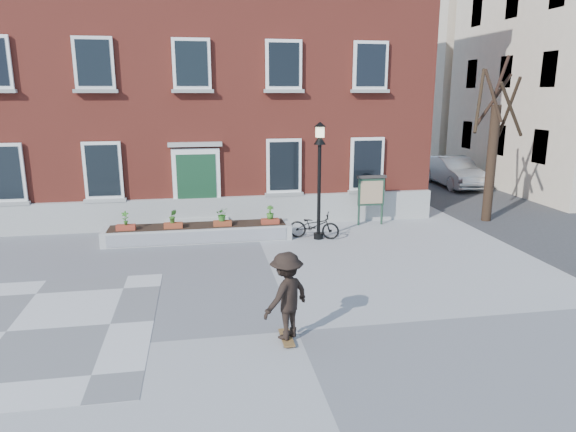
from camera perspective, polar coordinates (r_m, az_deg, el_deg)
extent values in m
plane|color=gray|center=(11.01, 1.04, -12.65)|extent=(100.00, 100.00, 0.00)
cube|color=slate|center=(12.45, -28.83, -11.20)|extent=(6.00, 6.00, 0.01)
imported|color=black|center=(17.43, 2.91, -1.07)|extent=(1.81, 1.16, 0.90)
imported|color=silver|center=(28.38, 17.92, 4.71)|extent=(1.76, 4.75, 1.55)
cube|color=#973629|center=(23.71, -10.58, 16.17)|extent=(18.00, 10.00, 12.00)
cube|color=#A4A49F|center=(19.07, -9.97, 0.34)|extent=(18.00, 0.24, 1.10)
cube|color=gray|center=(19.05, -9.91, -1.06)|extent=(2.60, 0.80, 0.20)
cube|color=#ADACA7|center=(19.14, -9.94, -0.37)|extent=(2.20, 0.50, 0.20)
cube|color=white|center=(18.89, -10.11, 3.62)|extent=(1.70, 0.12, 2.50)
cube|color=#163D23|center=(18.85, -10.09, 3.29)|extent=(1.40, 0.06, 2.30)
cube|color=#A7A6A1|center=(18.66, -10.29, 7.83)|extent=(1.90, 0.25, 0.15)
cube|color=silver|center=(19.88, -29.00, 4.22)|extent=(1.30, 0.10, 2.00)
cube|color=black|center=(19.83, -29.04, 4.19)|extent=(1.08, 0.04, 1.78)
cube|color=gray|center=(19.99, -28.70, 1.20)|extent=(1.44, 0.20, 0.12)
cube|color=silver|center=(19.07, -19.86, 4.79)|extent=(1.30, 0.10, 2.00)
cube|color=black|center=(19.02, -19.89, 4.77)|extent=(1.08, 0.04, 1.78)
cube|color=#A7A6A1|center=(19.19, -19.64, 1.64)|extent=(1.44, 0.20, 0.12)
cube|color=silver|center=(18.90, -20.78, 15.62)|extent=(1.30, 0.10, 1.70)
cube|color=black|center=(18.85, -20.80, 15.62)|extent=(1.08, 0.04, 1.48)
cube|color=gray|center=(18.82, -20.57, 12.87)|extent=(1.44, 0.20, 0.12)
cube|color=white|center=(18.61, -10.66, 16.29)|extent=(1.30, 0.10, 1.70)
cube|color=black|center=(18.56, -10.66, 16.30)|extent=(1.08, 0.04, 1.48)
cube|color=#969591|center=(18.53, -10.54, 13.49)|extent=(1.44, 0.20, 0.12)
cube|color=white|center=(19.03, -0.46, 5.58)|extent=(1.30, 0.10, 2.00)
cube|color=black|center=(18.98, -0.44, 5.56)|extent=(1.08, 0.04, 1.78)
cube|color=gray|center=(19.15, -0.42, 2.42)|extent=(1.44, 0.20, 0.12)
cube|color=white|center=(18.86, -0.48, 16.48)|extent=(1.30, 0.10, 1.70)
cube|color=black|center=(18.81, -0.46, 16.48)|extent=(1.08, 0.04, 1.48)
cube|color=#A6A6A1|center=(18.78, -0.45, 13.71)|extent=(1.44, 0.20, 0.12)
cube|color=white|center=(19.80, 8.76, 5.74)|extent=(1.30, 0.10, 2.00)
cube|color=black|center=(19.76, 8.80, 5.72)|extent=(1.08, 0.04, 1.78)
cube|color=gray|center=(19.92, 8.70, 2.70)|extent=(1.44, 0.20, 0.12)
cube|color=white|center=(19.64, 9.15, 16.20)|extent=(1.30, 0.10, 1.70)
cube|color=black|center=(19.59, 9.20, 16.20)|extent=(1.08, 0.04, 1.48)
cube|color=#989793|center=(19.56, 9.11, 13.54)|extent=(1.44, 0.20, 0.12)
cube|color=#BBBBB7|center=(17.51, -9.91, -1.86)|extent=(6.20, 1.10, 0.50)
cube|color=silver|center=(16.97, -9.90, -2.36)|extent=(5.80, 0.02, 0.40)
cube|color=black|center=(17.45, -9.94, -1.07)|extent=(5.80, 0.90, 0.06)
cube|color=maroon|center=(17.35, -17.57, -1.26)|extent=(0.60, 0.25, 0.20)
imported|color=#2E6B20|center=(17.27, -17.65, -0.22)|extent=(0.24, 0.24, 0.45)
cube|color=brown|center=(17.20, -12.62, -1.07)|extent=(0.60, 0.25, 0.20)
imported|color=#356D20|center=(17.13, -12.67, -0.01)|extent=(0.25, 0.25, 0.45)
cube|color=brown|center=(17.19, -7.29, -0.85)|extent=(0.60, 0.25, 0.20)
imported|color=#2C6C20|center=(17.12, -7.32, 0.20)|extent=(0.40, 0.40, 0.45)
cube|color=maroon|center=(17.33, -2.00, -0.63)|extent=(0.60, 0.25, 0.20)
imported|color=#316A1F|center=(17.25, -2.01, 0.42)|extent=(0.25, 0.25, 0.45)
cylinder|color=#322116|center=(20.94, 21.63, 5.37)|extent=(0.36, 0.36, 4.40)
cylinder|color=black|center=(21.05, 23.34, 10.98)|extent=(0.12, 1.12, 2.23)
cylinder|color=#301E15|center=(21.31, 21.86, 11.85)|extent=(1.18, 0.49, 1.97)
cylinder|color=#2E2114|center=(20.83, 20.51, 11.93)|extent=(0.88, 1.14, 2.35)
cylinder|color=black|center=(20.42, 21.85, 12.30)|extent=(0.60, 0.77, 1.90)
cylinder|color=black|center=(20.36, 23.57, 10.77)|extent=(1.39, 0.55, 1.95)
cylinder|color=#301D15|center=(20.97, 22.60, 14.02)|extent=(0.43, 0.48, 1.58)
cube|color=#3A3A3C|center=(31.36, 16.58, 4.17)|extent=(8.00, 36.00, 0.01)
cube|color=beige|center=(40.88, 19.95, 15.18)|extent=(10.00, 11.00, 13.00)
cube|color=black|center=(25.46, 26.27, 6.92)|extent=(0.08, 1.00, 1.50)
cube|color=black|center=(28.10, 22.46, 7.80)|extent=(0.08, 1.00, 1.50)
cube|color=black|center=(30.84, 19.31, 8.51)|extent=(0.08, 1.00, 1.50)
cube|color=black|center=(25.36, 27.08, 14.32)|extent=(0.08, 1.00, 1.50)
cube|color=black|center=(28.01, 23.09, 14.52)|extent=(0.08, 1.00, 1.50)
cube|color=black|center=(30.77, 19.81, 14.63)|extent=(0.08, 1.00, 1.50)
cube|color=black|center=(28.30, 23.74, 20.98)|extent=(0.08, 1.00, 1.50)
cube|color=black|center=(31.03, 20.31, 20.52)|extent=(0.08, 1.00, 1.50)
cylinder|color=black|center=(17.48, 3.40, -2.21)|extent=(0.32, 0.32, 0.20)
cylinder|color=black|center=(17.13, 3.47, 2.62)|extent=(0.12, 0.12, 3.20)
cone|color=black|center=(16.89, 3.55, 8.45)|extent=(0.40, 0.40, 0.30)
cube|color=beige|center=(16.87, 3.56, 9.30)|extent=(0.24, 0.24, 0.34)
cone|color=black|center=(16.85, 3.58, 10.15)|extent=(0.40, 0.40, 0.16)
cylinder|color=#183023|center=(19.20, 7.91, 1.58)|extent=(0.08, 0.08, 1.80)
cylinder|color=#1B3624|center=(19.49, 10.44, 1.67)|extent=(0.08, 0.08, 1.80)
cube|color=#1B3727|center=(19.27, 9.23, 2.64)|extent=(1.00, 0.10, 1.00)
cube|color=#C8B581|center=(19.21, 9.28, 2.61)|extent=(0.85, 0.02, 0.85)
cube|color=#373230|center=(19.17, 9.29, 4.32)|extent=(1.10, 0.16, 0.10)
cube|color=brown|center=(10.61, -0.16, -13.35)|extent=(0.22, 0.78, 0.03)
cylinder|color=black|center=(10.37, -0.40, -14.26)|extent=(0.03, 0.05, 0.05)
cylinder|color=black|center=(10.40, 0.61, -14.18)|extent=(0.03, 0.05, 0.05)
cylinder|color=black|center=(10.86, -0.90, -12.89)|extent=(0.03, 0.05, 0.05)
cylinder|color=black|center=(10.89, 0.06, -12.82)|extent=(0.03, 0.05, 0.05)
imported|color=black|center=(10.23, -0.17, -8.84)|extent=(1.31, 1.22, 1.78)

